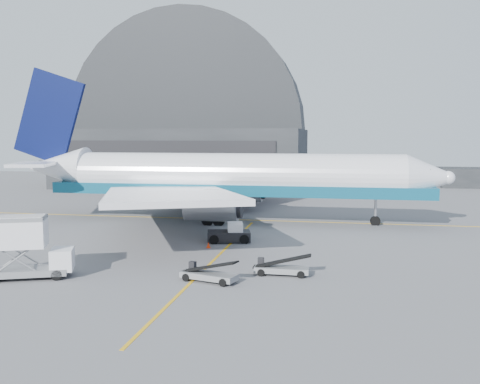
% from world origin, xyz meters
% --- Properties ---
extents(ground, '(200.00, 200.00, 0.00)m').
position_xyz_m(ground, '(0.00, 0.00, 0.00)').
color(ground, '#565659').
rests_on(ground, ground).
extents(taxi_lines, '(80.00, 42.12, 0.02)m').
position_xyz_m(taxi_lines, '(0.00, 12.67, 0.01)').
color(taxi_lines, gold).
rests_on(taxi_lines, ground).
extents(hangar, '(50.00, 28.30, 28.00)m').
position_xyz_m(hangar, '(-22.00, 64.95, 9.54)').
color(hangar, black).
rests_on(hangar, ground).
extents(distant_bldg_a, '(14.00, 8.00, 4.00)m').
position_xyz_m(distant_bldg_a, '(38.00, 72.00, 0.00)').
color(distant_bldg_a, black).
rests_on(distant_bldg_a, ground).
extents(airliner, '(55.94, 54.25, 19.63)m').
position_xyz_m(airliner, '(-4.29, 18.83, 5.49)').
color(airliner, white).
rests_on(airliner, ground).
extents(catering_truck, '(6.82, 4.56, 4.41)m').
position_xyz_m(catering_truck, '(-12.49, -10.54, 2.23)').
color(catering_truck, gray).
rests_on(catering_truck, ground).
extents(pushback_tug, '(4.71, 3.36, 1.98)m').
position_xyz_m(pushback_tug, '(-0.26, 5.96, 0.74)').
color(pushback_tug, black).
rests_on(pushback_tug, ground).
extents(belt_loader_a, '(4.61, 2.57, 1.72)m').
position_xyz_m(belt_loader_a, '(1.19, -8.87, 0.53)').
color(belt_loader_a, gray).
rests_on(belt_loader_a, ground).
extents(belt_loader_b, '(4.42, 1.57, 1.69)m').
position_xyz_m(belt_loader_b, '(6.23, -6.05, 0.52)').
color(belt_loader_b, gray).
rests_on(belt_loader_b, ground).
extents(traffic_cone, '(0.38, 0.38, 0.55)m').
position_xyz_m(traffic_cone, '(-1.68, 2.60, 0.26)').
color(traffic_cone, red).
rests_on(traffic_cone, ground).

